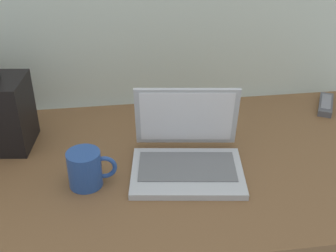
% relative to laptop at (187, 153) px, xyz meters
% --- Properties ---
extents(desk, '(1.60, 0.76, 0.03)m').
position_rel_laptop_xyz_m(desk, '(-0.09, 0.03, -0.06)').
color(desk, brown).
rests_on(desk, ground).
extents(laptop, '(0.34, 0.30, 0.22)m').
position_rel_laptop_xyz_m(laptop, '(0.00, 0.00, 0.00)').
color(laptop, '#B2B5BA').
rests_on(laptop, desk).
extents(coffee_mug, '(0.13, 0.09, 0.10)m').
position_rel_laptop_xyz_m(coffee_mug, '(-0.28, -0.05, 0.01)').
color(coffee_mug, '#26478C').
rests_on(coffee_mug, desk).
extents(remote_control_near, '(0.12, 0.16, 0.02)m').
position_rel_laptop_xyz_m(remote_control_near, '(0.56, 0.29, -0.03)').
color(remote_control_near, '#4C4C51').
rests_on(remote_control_near, desk).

